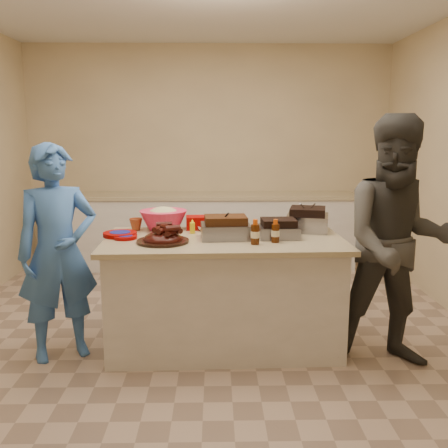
{
  "coord_description": "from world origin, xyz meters",
  "views": [
    {
      "loc": [
        0.08,
        -3.83,
        1.65
      ],
      "look_at": [
        0.14,
        -0.09,
        0.95
      ],
      "focal_mm": 40.0,
      "sensor_mm": 36.0,
      "label": 1
    }
  ],
  "objects_px": {
    "bbq_bottle_a": "(255,244)",
    "plastic_cup": "(136,230)",
    "bbq_bottle_b": "(275,242)",
    "mustard_bottle": "(192,233)",
    "rib_platter": "(163,242)",
    "guest_blue": "(64,355)",
    "coleslaw_bowl": "(164,229)",
    "island": "(224,344)",
    "roasting_pan": "(307,231)",
    "guest_gray": "(391,362)"
  },
  "relations": [
    {
      "from": "bbq_bottle_a",
      "to": "plastic_cup",
      "type": "distance_m",
      "value": 1.08
    },
    {
      "from": "bbq_bottle_b",
      "to": "mustard_bottle",
      "type": "xyz_separation_m",
      "value": [
        -0.62,
        0.34,
        0.0
      ]
    },
    {
      "from": "bbq_bottle_a",
      "to": "rib_platter",
      "type": "bearing_deg",
      "value": 174.03
    },
    {
      "from": "guest_blue",
      "to": "bbq_bottle_b",
      "type": "bearing_deg",
      "value": -26.97
    },
    {
      "from": "rib_platter",
      "to": "plastic_cup",
      "type": "height_order",
      "value": "rib_platter"
    },
    {
      "from": "coleslaw_bowl",
      "to": "bbq_bottle_a",
      "type": "xyz_separation_m",
      "value": [
        0.71,
        -0.57,
        0.0
      ]
    },
    {
      "from": "mustard_bottle",
      "to": "plastic_cup",
      "type": "height_order",
      "value": "mustard_bottle"
    },
    {
      "from": "island",
      "to": "roasting_pan",
      "type": "relative_size",
      "value": 5.53
    },
    {
      "from": "island",
      "to": "guest_blue",
      "type": "height_order",
      "value": "island"
    },
    {
      "from": "guest_gray",
      "to": "roasting_pan",
      "type": "bearing_deg",
      "value": 134.4
    },
    {
      "from": "plastic_cup",
      "to": "guest_blue",
      "type": "height_order",
      "value": "plastic_cup"
    },
    {
      "from": "rib_platter",
      "to": "coleslaw_bowl",
      "type": "height_order",
      "value": "coleslaw_bowl"
    },
    {
      "from": "bbq_bottle_b",
      "to": "plastic_cup",
      "type": "xyz_separation_m",
      "value": [
        -1.09,
        0.48,
        0.0
      ]
    },
    {
      "from": "mustard_bottle",
      "to": "plastic_cup",
      "type": "xyz_separation_m",
      "value": [
        -0.47,
        0.14,
        0.0
      ]
    },
    {
      "from": "mustard_bottle",
      "to": "guest_gray",
      "type": "height_order",
      "value": "mustard_bottle"
    },
    {
      "from": "island",
      "to": "roasting_pan",
      "type": "distance_m",
      "value": 1.13
    },
    {
      "from": "coleslaw_bowl",
      "to": "bbq_bottle_b",
      "type": "height_order",
      "value": "coleslaw_bowl"
    },
    {
      "from": "bbq_bottle_b",
      "to": "mustard_bottle",
      "type": "distance_m",
      "value": 0.7
    },
    {
      "from": "island",
      "to": "mustard_bottle",
      "type": "relative_size",
      "value": 15.69
    },
    {
      "from": "roasting_pan",
      "to": "island",
      "type": "bearing_deg",
      "value": -144.54
    },
    {
      "from": "island",
      "to": "rib_platter",
      "type": "xyz_separation_m",
      "value": [
        -0.45,
        -0.14,
        0.85
      ]
    },
    {
      "from": "bbq_bottle_a",
      "to": "coleslaw_bowl",
      "type": "bearing_deg",
      "value": 141.27
    },
    {
      "from": "rib_platter",
      "to": "island",
      "type": "bearing_deg",
      "value": 17.08
    },
    {
      "from": "island",
      "to": "rib_platter",
      "type": "relative_size",
      "value": 4.72
    },
    {
      "from": "island",
      "to": "plastic_cup",
      "type": "distance_m",
      "value": 1.16
    },
    {
      "from": "mustard_bottle",
      "to": "guest_blue",
      "type": "xyz_separation_m",
      "value": [
        -0.96,
        -0.36,
        -0.85
      ]
    },
    {
      "from": "bbq_bottle_b",
      "to": "guest_blue",
      "type": "relative_size",
      "value": 0.11
    },
    {
      "from": "island",
      "to": "roasting_pan",
      "type": "bearing_deg",
      "value": 20.93
    },
    {
      "from": "bbq_bottle_a",
      "to": "bbq_bottle_b",
      "type": "xyz_separation_m",
      "value": [
        0.15,
        0.06,
        0.0
      ]
    },
    {
      "from": "bbq_bottle_a",
      "to": "guest_blue",
      "type": "bearing_deg",
      "value": 178.54
    },
    {
      "from": "rib_platter",
      "to": "bbq_bottle_b",
      "type": "distance_m",
      "value": 0.82
    },
    {
      "from": "plastic_cup",
      "to": "bbq_bottle_b",
      "type": "bearing_deg",
      "value": -23.75
    },
    {
      "from": "island",
      "to": "bbq_bottle_a",
      "type": "xyz_separation_m",
      "value": [
        0.22,
        -0.21,
        0.85
      ]
    },
    {
      "from": "guest_gray",
      "to": "coleslaw_bowl",
      "type": "bearing_deg",
      "value": 162.08
    },
    {
      "from": "island",
      "to": "plastic_cup",
      "type": "bearing_deg",
      "value": 153.85
    },
    {
      "from": "guest_gray",
      "to": "bbq_bottle_b",
      "type": "bearing_deg",
      "value": 171.72
    },
    {
      "from": "bbq_bottle_a",
      "to": "bbq_bottle_b",
      "type": "height_order",
      "value": "bbq_bottle_a"
    },
    {
      "from": "guest_gray",
      "to": "rib_platter",
      "type": "bearing_deg",
      "value": 177.61
    },
    {
      "from": "roasting_pan",
      "to": "bbq_bottle_a",
      "type": "bearing_deg",
      "value": -120.5
    },
    {
      "from": "island",
      "to": "rib_platter",
      "type": "distance_m",
      "value": 0.97
    },
    {
      "from": "guest_blue",
      "to": "guest_gray",
      "type": "relative_size",
      "value": 0.89
    },
    {
      "from": "bbq_bottle_a",
      "to": "guest_blue",
      "type": "relative_size",
      "value": 0.11
    },
    {
      "from": "roasting_pan",
      "to": "coleslaw_bowl",
      "type": "relative_size",
      "value": 0.84
    },
    {
      "from": "rib_platter",
      "to": "bbq_bottle_b",
      "type": "height_order",
      "value": "bbq_bottle_b"
    },
    {
      "from": "guest_blue",
      "to": "coleslaw_bowl",
      "type": "bearing_deg",
      "value": 9.27
    },
    {
      "from": "coleslaw_bowl",
      "to": "guest_gray",
      "type": "xyz_separation_m",
      "value": [
        1.7,
        -0.71,
        -0.85
      ]
    },
    {
      "from": "bbq_bottle_a",
      "to": "mustard_bottle",
      "type": "distance_m",
      "value": 0.61
    },
    {
      "from": "plastic_cup",
      "to": "rib_platter",
      "type": "bearing_deg",
      "value": -60.16
    },
    {
      "from": "roasting_pan",
      "to": "plastic_cup",
      "type": "relative_size",
      "value": 3.09
    },
    {
      "from": "bbq_bottle_a",
      "to": "guest_blue",
      "type": "distance_m",
      "value": 1.66
    }
  ]
}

